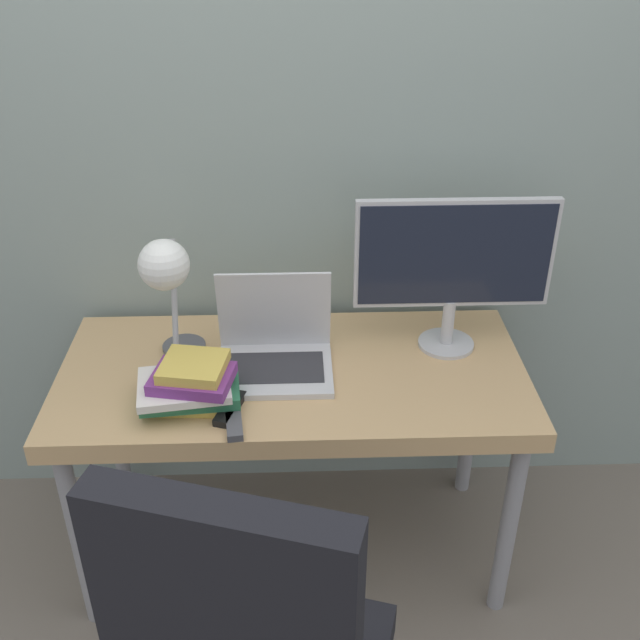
% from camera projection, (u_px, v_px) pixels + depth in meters
% --- Properties ---
extents(ground_plane, '(12.00, 12.00, 0.00)m').
position_uv_depth(ground_plane, '(298.00, 626.00, 2.22)').
color(ground_plane, '#70665B').
extents(wall_back, '(8.00, 0.05, 2.60)m').
position_uv_depth(wall_back, '(288.00, 125.00, 2.16)').
color(wall_back, gray).
rests_on(wall_back, ground_plane).
extents(desk, '(1.33, 0.63, 0.71)m').
position_uv_depth(desk, '(293.00, 389.00, 2.17)').
color(desk, tan).
rests_on(desk, ground_plane).
extents(laptop, '(0.32, 0.26, 0.27)m').
position_uv_depth(laptop, '(275.00, 350.00, 2.12)').
color(laptop, silver).
rests_on(laptop, desk).
extents(monitor, '(0.56, 0.17, 0.46)m').
position_uv_depth(monitor, '(454.00, 262.00, 2.10)').
color(monitor, '#B7B7BC').
rests_on(monitor, desk).
extents(desk_lamp, '(0.13, 0.29, 0.43)m').
position_uv_depth(desk_lamp, '(167.00, 275.00, 1.93)').
color(desk_lamp, '#4C4C51').
rests_on(desk_lamp, desk).
extents(book_stack, '(0.28, 0.21, 0.13)m').
position_uv_depth(book_stack, '(189.00, 385.00, 1.95)').
color(book_stack, gold).
rests_on(book_stack, desk).
extents(tv_remote, '(0.06, 0.15, 0.02)m').
position_uv_depth(tv_remote, '(234.00, 421.00, 1.91)').
color(tv_remote, '#4C4C51').
rests_on(tv_remote, desk).
extents(media_remote, '(0.08, 0.15, 0.02)m').
position_uv_depth(media_remote, '(230.00, 408.00, 1.96)').
color(media_remote, black).
rests_on(media_remote, desk).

